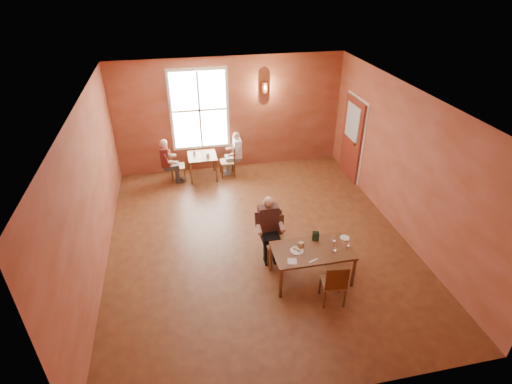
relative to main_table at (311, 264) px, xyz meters
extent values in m
cube|color=brown|center=(-0.70, 1.29, -0.33)|extent=(6.00, 7.00, 0.01)
cube|color=brown|center=(-0.70, 4.79, 1.17)|extent=(6.00, 0.04, 3.00)
cube|color=brown|center=(-0.70, -2.21, 1.17)|extent=(6.00, 0.04, 3.00)
cube|color=brown|center=(-3.70, 1.29, 1.17)|extent=(0.04, 7.00, 3.00)
cube|color=brown|center=(2.30, 1.29, 1.17)|extent=(0.04, 7.00, 3.00)
cube|color=white|center=(-0.70, 1.29, 2.67)|extent=(6.00, 7.00, 0.04)
cube|color=white|center=(-1.50, 4.74, 1.37)|extent=(1.36, 0.10, 1.96)
cube|color=maroon|center=(2.24, 3.59, 0.72)|extent=(0.12, 1.04, 2.10)
cylinder|color=brown|center=(0.20, 4.69, 1.87)|extent=(0.16, 0.16, 0.28)
cylinder|color=white|center=(-0.28, 0.02, 0.34)|extent=(0.27, 0.27, 0.03)
cube|color=tan|center=(-0.19, 0.08, 0.38)|extent=(0.11, 0.11, 0.10)
cube|color=#1B331F|center=(0.14, 0.24, 0.42)|extent=(0.13, 0.10, 0.19)
cube|color=silver|center=(-0.08, -0.28, 0.33)|extent=(0.18, 0.08, 0.00)
cube|color=white|center=(-0.44, -0.23, 0.33)|extent=(0.19, 0.19, 0.01)
cylinder|color=white|center=(0.69, 0.20, 0.33)|extent=(0.22, 0.22, 0.01)
imported|color=white|center=(-1.41, 4.15, 0.36)|extent=(0.13, 0.13, 0.08)
imported|color=silver|center=(-1.74, 4.39, 0.36)|extent=(0.11, 0.11, 0.09)
camera|label=1|loc=(-2.10, -5.18, 4.77)|focal=28.00mm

